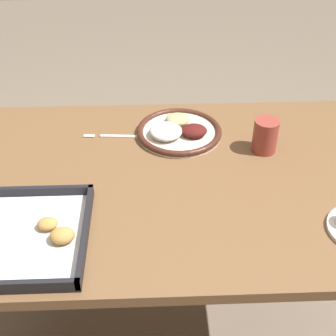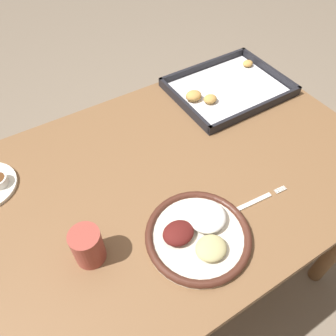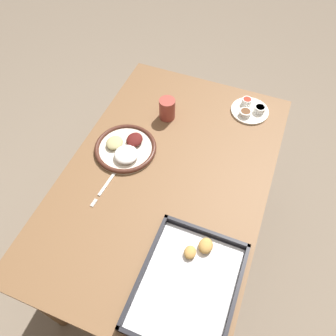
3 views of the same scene
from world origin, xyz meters
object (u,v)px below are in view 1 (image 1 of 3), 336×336
at_px(baking_tray, 4,237).
at_px(drinking_cup, 265,136).
at_px(dinner_plate, 178,131).
at_px(fork, 121,136).

distance_m(baking_tray, drinking_cup, 0.76).
xyz_separation_m(dinner_plate, baking_tray, (0.43, 0.44, -0.00)).
bearing_deg(drinking_cup, fork, -11.50).
bearing_deg(baking_tray, fork, -120.42).
height_order(fork, drinking_cup, drinking_cup).
bearing_deg(dinner_plate, baking_tray, 45.24).
relative_size(dinner_plate, fork, 1.27).
relative_size(fork, drinking_cup, 2.06).
bearing_deg(baking_tray, dinner_plate, -134.76).
xyz_separation_m(fork, drinking_cup, (-0.43, 0.09, 0.05)).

